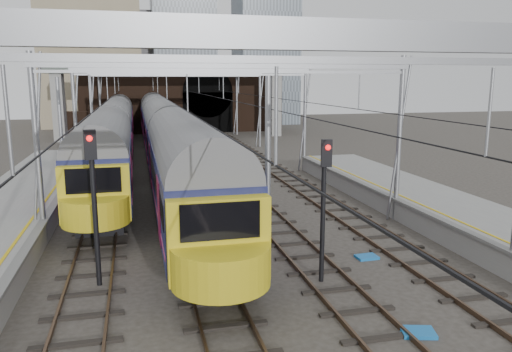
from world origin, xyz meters
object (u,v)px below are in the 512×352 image
object	(u,v)px
signal_near_left	(93,190)
signal_near_centre	(324,194)
train_main	(159,123)
train_second	(116,128)

from	to	relation	value
signal_near_left	signal_near_centre	xyz separation A→B (m)	(7.47, -1.46, -0.19)
train_main	train_second	xyz separation A→B (m)	(-4.00, -2.89, -0.09)
train_main	signal_near_left	xyz separation A→B (m)	(-3.66, -32.79, 0.64)
train_main	signal_near_centre	bearing A→B (deg)	-83.65
train_main	train_second	world-z (taller)	train_main
signal_near_left	train_second	bearing A→B (deg)	78.38
train_second	signal_near_left	size ratio (longest dim) A/B	9.66
train_main	train_second	distance (m)	4.93
train_main	signal_near_left	bearing A→B (deg)	-96.38
train_second	signal_near_centre	xyz separation A→B (m)	(7.81, -31.36, 0.54)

